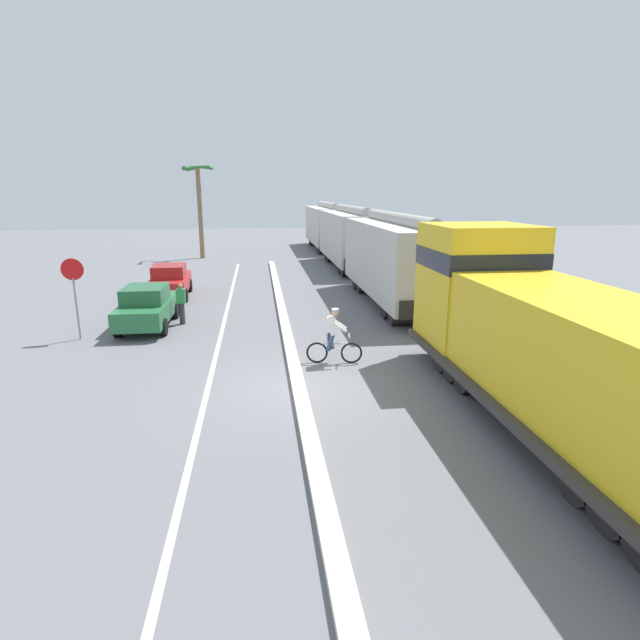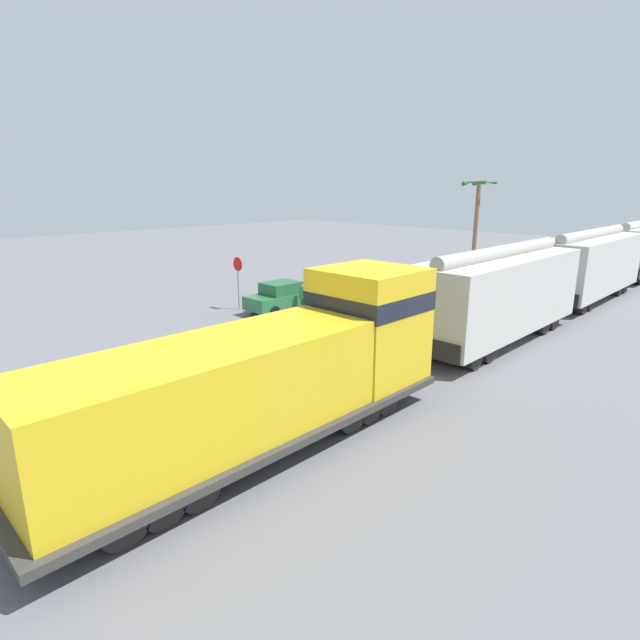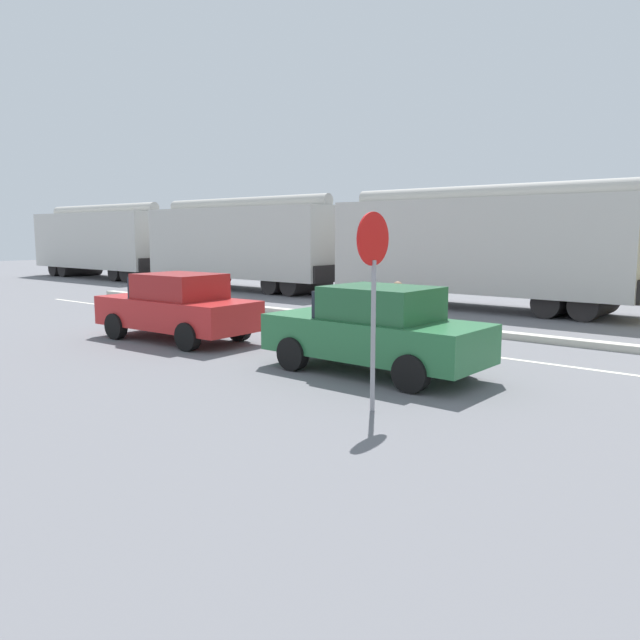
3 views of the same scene
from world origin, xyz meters
The scene contains 13 objects.
ground_plane centered at (0.00, 0.00, 0.00)m, with size 120.00×120.00×0.00m, color slate.
median_curb centered at (0.00, 6.00, 0.08)m, with size 0.36×36.00×0.16m, color beige.
lane_stripe centered at (-2.40, 6.00, 0.00)m, with size 0.14×36.00×0.01m, color silver.
locomotive centered at (5.34, -2.38, 1.80)m, with size 3.10×11.61×4.20m.
hopper_car_lead centered at (5.34, 9.77, 2.08)m, with size 2.90×10.60×4.18m.
hopper_car_middle centered at (5.34, 21.37, 2.08)m, with size 2.90×10.60×4.18m.
hopper_car_trailing centered at (5.34, 32.97, 2.08)m, with size 2.90×10.60×4.18m.
parked_car_green centered at (-5.25, 6.89, 0.82)m, with size 1.87×4.22×1.62m.
parked_car_red centered at (-5.32, 12.62, 0.82)m, with size 1.98×4.27×1.62m.
cyclist centered at (1.24, 1.86, 0.82)m, with size 1.70×0.52×1.71m.
stop_sign centered at (-7.33, 5.53, 2.02)m, with size 0.76×0.08×2.88m.
palm_tree_near centered at (-5.29, 27.70, 4.97)m, with size 2.17×2.27×7.13m.
pedestrian_by_cars centered at (-4.01, 7.20, 0.85)m, with size 0.34×0.22×1.62m.
Camera 2 is at (14.60, -10.27, 6.55)m, focal length 28.00 mm.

